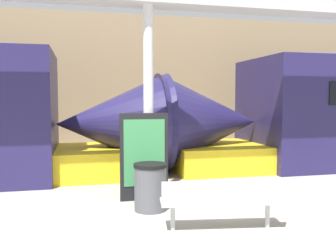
% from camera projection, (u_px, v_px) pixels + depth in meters
% --- Properties ---
extents(ground_plane, '(60.00, 60.00, 0.00)m').
position_uv_depth(ground_plane, '(199.00, 246.00, 4.97)').
color(ground_plane, '#A8A093').
extents(station_wall, '(56.00, 0.20, 5.00)m').
position_uv_depth(station_wall, '(122.00, 84.00, 13.58)').
color(station_wall, '#9E8460').
rests_on(station_wall, ground_plane).
extents(bench_near, '(1.86, 0.70, 0.78)m').
position_uv_depth(bench_near, '(222.00, 199.00, 5.54)').
color(bench_near, '#ADB2B7').
rests_on(bench_near, ground_plane).
extents(trash_bin, '(0.59, 0.59, 0.83)m').
position_uv_depth(trash_bin, '(150.00, 187.00, 6.55)').
color(trash_bin, '#4C4F54').
rests_on(trash_bin, ground_plane).
extents(poster_board, '(0.93, 0.07, 1.69)m').
position_uv_depth(poster_board, '(144.00, 156.00, 7.19)').
color(poster_board, black).
rests_on(poster_board, ground_plane).
extents(support_column_near, '(0.20, 0.20, 3.77)m').
position_uv_depth(support_column_near, '(148.00, 102.00, 7.40)').
color(support_column_near, silver).
rests_on(support_column_near, ground_plane).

